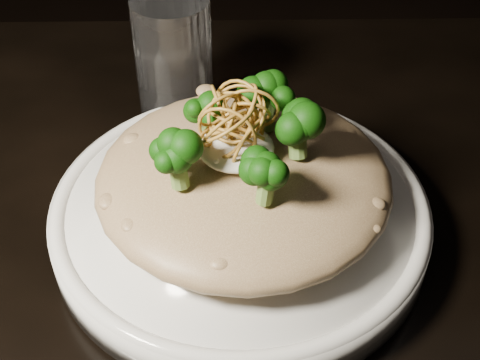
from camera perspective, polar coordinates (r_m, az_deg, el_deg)
name	(u,v)px	position (r m, az deg, el deg)	size (l,w,h in m)	color
table	(164,335)	(0.59, -6.50, -13.04)	(1.10, 0.80, 0.75)	black
plate	(240,216)	(0.54, 0.00, -3.13)	(0.30, 0.30, 0.03)	silver
risotto	(244,178)	(0.51, 0.31, 0.13)	(0.23, 0.23, 0.05)	brown
broccoli	(243,129)	(0.47, 0.27, 4.37)	(0.15, 0.15, 0.05)	black
cheese	(236,148)	(0.49, -0.32, 2.77)	(0.06, 0.06, 0.02)	white
shallots	(236,115)	(0.48, -0.39, 5.61)	(0.06, 0.06, 0.04)	brown
drinking_glass	(174,62)	(0.64, -5.66, 10.00)	(0.07, 0.07, 0.13)	white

